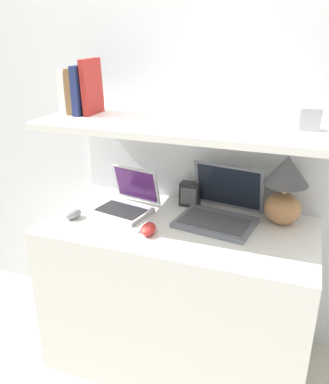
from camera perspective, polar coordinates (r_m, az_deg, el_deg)
wall_back at (r=1.93m, az=5.48°, el=12.65°), size 6.00×0.05×2.40m
desk at (r=1.95m, az=1.87°, el=-14.19°), size 1.16×0.57×0.73m
back_riser at (r=2.09m, az=4.54°, el=-4.89°), size 1.16×0.04×1.14m
shelf at (r=1.67m, az=2.94°, el=9.51°), size 1.16×0.51×0.03m
table_lamp at (r=1.78m, az=16.57°, el=0.65°), size 0.19×0.19×0.30m
laptop_large at (r=1.79m, az=7.74°, el=-2.62°), size 0.36×0.34×0.23m
laptop_small at (r=1.88m, az=-5.32°, el=-1.45°), size 0.28×0.28×0.19m
computer_mouse at (r=1.68m, az=-2.27°, el=-5.21°), size 0.07×0.11×0.04m
second_mouse at (r=1.85m, az=-12.73°, el=-3.02°), size 0.08×0.10×0.04m
router_box at (r=1.92m, az=3.60°, el=-0.31°), size 0.09×0.06×0.11m
book_white at (r=1.88m, az=-13.25°, el=13.62°), size 0.03×0.13×0.18m
book_brown at (r=1.85m, az=-12.17°, el=13.76°), size 0.03×0.15×0.19m
book_navy at (r=1.83m, az=-11.17°, el=13.96°), size 0.03×0.18×0.21m
book_red at (r=1.81m, az=-10.17°, el=14.34°), size 0.03×0.15×0.23m
shelf_gadget at (r=1.59m, az=19.82°, el=9.64°), size 0.07×0.06×0.08m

